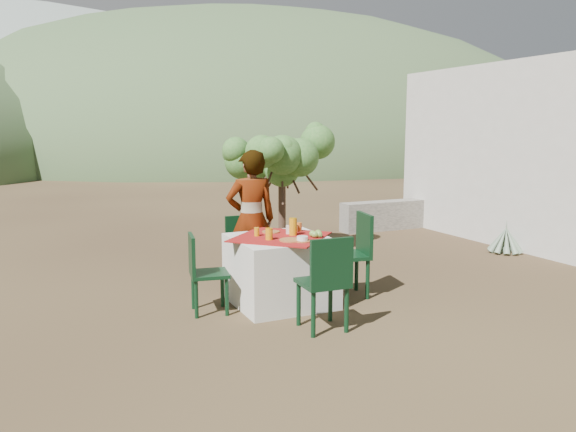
# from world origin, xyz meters

# --- Properties ---
(ground) EXTENTS (160.00, 160.00, 0.00)m
(ground) POSITION_xyz_m (0.00, 0.00, 0.00)
(ground) COLOR #332217
(ground) RESTS_ON ground
(table) EXTENTS (1.30, 1.30, 0.76)m
(table) POSITION_xyz_m (-0.49, 0.03, 0.38)
(table) COLOR white
(table) RESTS_ON ground
(chair_far) EXTENTS (0.42, 0.42, 0.83)m
(chair_far) POSITION_xyz_m (-0.55, 1.08, 0.46)
(chair_far) COLOR black
(chair_far) RESTS_ON ground
(chair_near) EXTENTS (0.45, 0.45, 0.94)m
(chair_near) POSITION_xyz_m (-0.45, -0.97, 0.52)
(chair_near) COLOR black
(chair_near) RESTS_ON ground
(chair_left) EXTENTS (0.45, 0.45, 0.85)m
(chair_left) POSITION_xyz_m (-1.37, 0.06, 0.47)
(chair_left) COLOR black
(chair_left) RESTS_ON ground
(chair_right) EXTENTS (0.52, 0.52, 0.97)m
(chair_right) POSITION_xyz_m (0.42, -0.06, 0.54)
(chair_right) COLOR black
(chair_right) RESTS_ON ground
(person) EXTENTS (0.65, 0.46, 1.69)m
(person) POSITION_xyz_m (-0.55, 0.76, 0.84)
(person) COLOR #8C6651
(person) RESTS_ON ground
(shrub_tree) EXTENTS (1.50, 1.47, 1.76)m
(shrub_tree) POSITION_xyz_m (0.59, 2.31, 1.39)
(shrub_tree) COLOR #483024
(shrub_tree) RESTS_ON ground
(agave) EXTENTS (0.54, 0.55, 0.58)m
(agave) POSITION_xyz_m (3.77, 0.90, 0.19)
(agave) COLOR gray
(agave) RESTS_ON ground
(guesthouse) EXTENTS (3.20, 4.20, 3.00)m
(guesthouse) POSITION_xyz_m (5.60, 1.80, 1.50)
(guesthouse) COLOR beige
(guesthouse) RESTS_ON ground
(stone_wall) EXTENTS (2.60, 0.35, 0.55)m
(stone_wall) POSITION_xyz_m (3.60, 3.40, 0.28)
(stone_wall) COLOR gray
(stone_wall) RESTS_ON ground
(hill_near_right) EXTENTS (48.00, 48.00, 20.00)m
(hill_near_right) POSITION_xyz_m (12.00, 36.00, 0.00)
(hill_near_right) COLOR #3A5630
(hill_near_right) RESTS_ON ground
(hill_far_center) EXTENTS (60.00, 60.00, 24.00)m
(hill_far_center) POSITION_xyz_m (-4.00, 52.00, 0.00)
(hill_far_center) COLOR gray
(hill_far_center) RESTS_ON ground
(hill_far_right) EXTENTS (36.00, 36.00, 14.00)m
(hill_far_right) POSITION_xyz_m (28.00, 46.00, 0.00)
(hill_far_right) COLOR gray
(hill_far_right) RESTS_ON ground
(plate_far) EXTENTS (0.20, 0.20, 0.01)m
(plate_far) POSITION_xyz_m (-0.49, 0.29, 0.77)
(plate_far) COLOR brown
(plate_far) RESTS_ON table
(plate_near) EXTENTS (0.25, 0.25, 0.01)m
(plate_near) POSITION_xyz_m (-0.48, -0.24, 0.77)
(plate_near) COLOR brown
(plate_near) RESTS_ON table
(glass_far) EXTENTS (0.06, 0.06, 0.10)m
(glass_far) POSITION_xyz_m (-0.72, 0.15, 0.81)
(glass_far) COLOR orange
(glass_far) RESTS_ON table
(glass_near) EXTENTS (0.08, 0.08, 0.13)m
(glass_near) POSITION_xyz_m (-0.67, -0.10, 0.82)
(glass_near) COLOR orange
(glass_near) RESTS_ON table
(juice_pitcher) EXTENTS (0.09, 0.09, 0.19)m
(juice_pitcher) POSITION_xyz_m (-0.33, 0.03, 0.86)
(juice_pitcher) COLOR orange
(juice_pitcher) RESTS_ON table
(bowl_plate) EXTENTS (0.18, 0.18, 0.01)m
(bowl_plate) POSITION_xyz_m (-0.39, -0.33, 0.77)
(bowl_plate) COLOR brown
(bowl_plate) RESTS_ON table
(white_bowl) EXTENTS (0.12, 0.12, 0.04)m
(white_bowl) POSITION_xyz_m (-0.39, -0.33, 0.80)
(white_bowl) COLOR white
(white_bowl) RESTS_ON bowl_plate
(jar_left) EXTENTS (0.05, 0.05, 0.08)m
(jar_left) POSITION_xyz_m (-0.21, 0.20, 0.80)
(jar_left) COLOR #C06221
(jar_left) RESTS_ON table
(jar_right) EXTENTS (0.06, 0.06, 0.10)m
(jar_right) POSITION_xyz_m (-0.16, 0.23, 0.81)
(jar_right) COLOR #C06221
(jar_right) RESTS_ON table
(napkin_holder) EXTENTS (0.09, 0.06, 0.10)m
(napkin_holder) POSITION_xyz_m (-0.33, 0.12, 0.81)
(napkin_holder) COLOR white
(napkin_holder) RESTS_ON table
(fruit_cluster) EXTENTS (0.15, 0.14, 0.07)m
(fruit_cluster) POSITION_xyz_m (-0.15, -0.18, 0.80)
(fruit_cluster) COLOR #6E9D39
(fruit_cluster) RESTS_ON table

